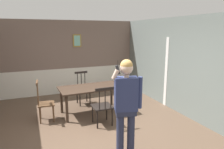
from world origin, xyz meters
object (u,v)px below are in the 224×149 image
object	(u,v)px
person_figure	(126,100)
chair_at_table_head	(103,106)
chair_near_window	(83,89)
chair_by_doorway	(44,103)
dining_table	(91,90)

from	to	relation	value
person_figure	chair_at_table_head	bearing A→B (deg)	-74.12
chair_near_window	chair_at_table_head	xyz separation A→B (m)	(0.07, -1.67, -0.00)
chair_by_doorway	person_figure	world-z (taller)	person_figure
chair_by_doorway	chair_at_table_head	size ratio (longest dim) A/B	1.06
chair_near_window	person_figure	size ratio (longest dim) A/B	0.57
chair_near_window	chair_at_table_head	bearing A→B (deg)	89.43
dining_table	chair_at_table_head	size ratio (longest dim) A/B	1.79
chair_near_window	person_figure	xyz separation A→B (m)	(0.06, -2.96, 0.56)
chair_near_window	chair_by_doorway	size ratio (longest dim) A/B	0.97
chair_by_doorway	chair_at_table_head	distance (m)	1.51
chair_by_doorway	dining_table	bearing A→B (deg)	96.12
dining_table	chair_at_table_head	distance (m)	0.86
chair_by_doorway	chair_at_table_head	xyz separation A→B (m)	(1.29, -0.79, -0.00)
dining_table	person_figure	xyz separation A→B (m)	(0.03, -2.13, 0.38)
dining_table	chair_at_table_head	xyz separation A→B (m)	(0.03, -0.83, -0.18)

